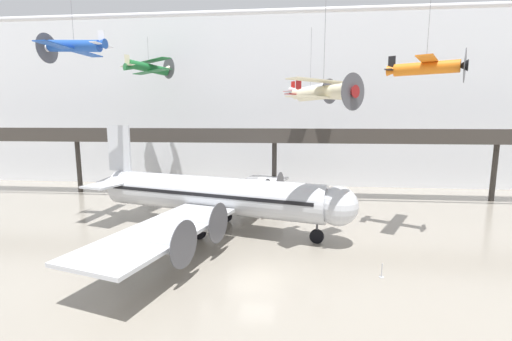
{
  "coord_description": "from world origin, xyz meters",
  "views": [
    {
      "loc": [
        2.17,
        -22.78,
        11.46
      ],
      "look_at": [
        -0.78,
        7.22,
        6.8
      ],
      "focal_mm": 24.0,
      "sensor_mm": 36.0,
      "label": 1
    }
  ],
  "objects": [
    {
      "name": "stanchion_barrier",
      "position": [
        8.96,
        1.34,
        0.33
      ],
      "size": [
        0.36,
        0.36,
        1.08
      ],
      "color": "#B2B5BA",
      "rests_on": "ground"
    },
    {
      "name": "suspended_plane_green_biplane",
      "position": [
        -18.93,
        28.21,
        18.87
      ],
      "size": [
        8.03,
        7.61,
        5.74
      ],
      "rotation": [
        0.0,
        0.0,
        0.89
      ],
      "color": "#1E6B33"
    },
    {
      "name": "ground_plane",
      "position": [
        0.0,
        0.0,
        0.0
      ],
      "size": [
        260.0,
        260.0,
        0.0
      ],
      "primitive_type": "plane",
      "color": "gray"
    },
    {
      "name": "suspended_plane_silver_racer",
      "position": [
        4.81,
        24.48,
        15.04
      ],
      "size": [
        7.46,
        7.48,
        9.92
      ],
      "rotation": [
        0.0,
        0.0,
        5.51
      ],
      "color": "silver"
    },
    {
      "name": "suspended_plane_cream_biplane",
      "position": [
        4.85,
        5.91,
        13.52
      ],
      "size": [
        6.65,
        6.61,
        11.06
      ],
      "rotation": [
        0.0,
        0.0,
        5.47
      ],
      "color": "beige"
    },
    {
      "name": "suspended_plane_orange_highwing",
      "position": [
        14.28,
        10.33,
        15.93
      ],
      "size": [
        6.95,
        7.83,
        8.75
      ],
      "rotation": [
        0.0,
        0.0,
        5.8
      ],
      "color": "orange"
    },
    {
      "name": "mezzanine_walkway",
      "position": [
        0.0,
        25.65,
        8.36
      ],
      "size": [
        110.0,
        3.2,
        10.02
      ],
      "color": "#38332D",
      "rests_on": "ground"
    },
    {
      "name": "suspended_plane_blue_trainer",
      "position": [
        -19.17,
        10.55,
        18.46
      ],
      "size": [
        6.79,
        8.34,
        6.36
      ],
      "rotation": [
        0.0,
        0.0,
        3.06
      ],
      "color": "#1E4CAD"
    },
    {
      "name": "ceiling_truss_beam",
      "position": [
        0.0,
        18.74,
        23.55
      ],
      "size": [
        120.0,
        0.6,
        0.6
      ],
      "color": "silver"
    },
    {
      "name": "hangar_back_wall",
      "position": [
        0.0,
        36.45,
        14.0
      ],
      "size": [
        140.0,
        3.0,
        27.99
      ],
      "color": "silver",
      "rests_on": "ground"
    },
    {
      "name": "airliner_silver_main",
      "position": [
        -5.89,
        10.75,
        3.64
      ],
      "size": [
        29.33,
        34.0,
        10.65
      ],
      "rotation": [
        0.0,
        0.0,
        -0.27
      ],
      "color": "silver",
      "rests_on": "ground"
    }
  ]
}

